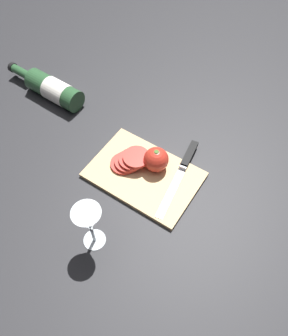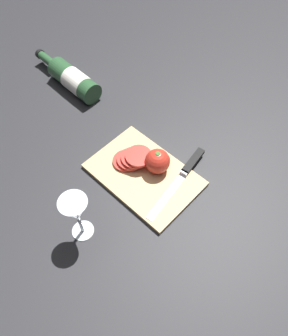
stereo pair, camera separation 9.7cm
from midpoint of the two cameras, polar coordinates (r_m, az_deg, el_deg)
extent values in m
plane|color=#28282B|center=(0.99, -2.77, -3.00)|extent=(3.00, 3.00, 0.00)
cube|color=tan|center=(1.00, -2.77, -1.39)|extent=(0.33, 0.22, 0.01)
cylinder|color=#2D5633|center=(1.25, -17.56, 12.70)|extent=(0.22, 0.09, 0.08)
cone|color=#2D5633|center=(1.34, -21.19, 14.42)|extent=(0.02, 0.08, 0.08)
cylinder|color=#2D5633|center=(1.37, -22.61, 15.07)|extent=(0.08, 0.03, 0.03)
cylinder|color=black|center=(1.40, -23.83, 15.63)|extent=(0.02, 0.04, 0.04)
cylinder|color=white|center=(1.24, -17.00, 12.42)|extent=(0.09, 0.08, 0.08)
cylinder|color=silver|center=(0.93, -11.64, -12.38)|extent=(0.06, 0.06, 0.00)
cylinder|color=silver|center=(0.89, -12.05, -11.46)|extent=(0.01, 0.01, 0.07)
cone|color=silver|center=(0.82, -13.03, -9.25)|extent=(0.07, 0.07, 0.09)
cone|color=#DBCC84|center=(0.85, -12.63, -10.16)|extent=(0.02, 0.02, 0.03)
sphere|color=red|center=(0.98, -0.47, 1.17)|extent=(0.08, 0.08, 0.08)
cylinder|color=#47702D|center=(0.95, -0.48, 2.41)|extent=(0.01, 0.01, 0.01)
cube|color=silver|center=(0.96, 1.89, -4.41)|extent=(0.05, 0.19, 0.00)
cube|color=silver|center=(1.00, 4.07, -0.06)|extent=(0.02, 0.02, 0.01)
cube|color=black|center=(1.03, 5.23, 2.17)|extent=(0.04, 0.11, 0.01)
cylinder|color=red|center=(1.02, -6.31, 0.55)|extent=(0.08, 0.08, 0.01)
cylinder|color=red|center=(1.01, -5.60, 0.93)|extent=(0.08, 0.08, 0.01)
cylinder|color=red|center=(1.00, -4.88, 1.32)|extent=(0.08, 0.08, 0.01)
cylinder|color=red|center=(0.99, -4.15, 1.72)|extent=(0.08, 0.08, 0.01)
camera|label=1|loc=(0.05, -92.87, -4.18)|focal=35.00mm
camera|label=2|loc=(0.05, 87.13, 4.18)|focal=35.00mm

